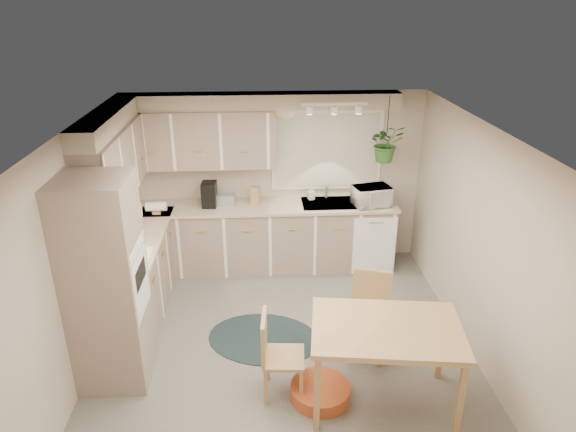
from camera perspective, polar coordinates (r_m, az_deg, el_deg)
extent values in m
plane|color=slate|center=(5.81, -0.50, -14.14)|extent=(4.20, 4.20, 0.00)
plane|color=white|center=(4.75, -0.60, 9.52)|extent=(4.20, 4.20, 0.00)
cube|color=#BAAB9A|center=(7.10, -1.40, 4.14)|extent=(4.00, 0.04, 2.40)
cube|color=#BAAB9A|center=(3.43, 1.33, -19.53)|extent=(4.00, 0.04, 2.40)
cube|color=#BAAB9A|center=(5.46, -22.05, -3.82)|extent=(0.04, 4.20, 2.40)
cube|color=#BAAB9A|center=(5.62, 20.30, -2.76)|extent=(0.04, 4.20, 2.40)
cube|color=gray|center=(6.46, -16.26, -6.22)|extent=(0.60, 1.85, 0.90)
cube|color=gray|center=(7.11, -2.86, -2.41)|extent=(3.60, 0.60, 0.90)
cube|color=beige|center=(6.25, -16.65, -2.46)|extent=(0.64, 1.89, 0.04)
cube|color=beige|center=(6.91, -2.94, 1.07)|extent=(3.64, 0.64, 0.04)
cube|color=gray|center=(5.12, -19.56, -7.21)|extent=(0.65, 0.65, 2.10)
cube|color=white|center=(5.03, -16.03, -7.24)|extent=(0.02, 0.56, 0.58)
cube|color=gray|center=(6.07, -18.62, 5.76)|extent=(0.35, 2.00, 0.75)
cube|color=gray|center=(6.79, -9.94, 8.41)|extent=(2.00, 0.35, 0.75)
cube|color=#BAAB9A|center=(5.97, -19.44, 10.09)|extent=(0.30, 2.00, 0.20)
cube|color=#BAAB9A|center=(6.67, -3.20, 12.64)|extent=(3.60, 0.30, 0.20)
cube|color=white|center=(5.73, -17.76, -4.72)|extent=(0.52, 0.58, 0.02)
cube|color=white|center=(5.55, -18.53, -0.56)|extent=(0.40, 0.60, 0.14)
cube|color=silver|center=(7.01, 4.35, 7.25)|extent=(1.40, 0.02, 1.00)
cube|color=white|center=(7.02, 4.34, 7.27)|extent=(1.50, 0.02, 1.10)
cube|color=#A0A3A7|center=(6.99, 4.46, 1.11)|extent=(0.70, 0.48, 0.10)
cube|color=white|center=(7.01, 9.55, -3.35)|extent=(0.58, 0.02, 0.83)
cube|color=white|center=(6.34, 5.17, 12.29)|extent=(0.80, 0.04, 0.04)
cylinder|color=#E6AF51|center=(6.82, -0.18, 11.88)|extent=(0.30, 0.03, 0.30)
cube|color=tan|center=(4.97, 10.58, -15.95)|extent=(1.43, 1.05, 0.83)
cube|color=tan|center=(4.98, -0.47, -15.22)|extent=(0.43, 0.43, 0.86)
cube|color=tan|center=(5.50, 8.95, -11.04)|extent=(0.54, 0.54, 0.91)
ellipsoid|color=black|center=(5.90, -2.74, -13.41)|extent=(1.44, 1.21, 0.01)
cylinder|color=#C55427|center=(5.17, 3.61, -18.89)|extent=(0.66, 0.66, 0.13)
imported|color=white|center=(6.92, 9.29, 2.44)|extent=(0.53, 0.37, 0.32)
imported|color=white|center=(7.07, 2.57, 2.15)|extent=(0.13, 0.20, 0.09)
imported|color=#2D5D25|center=(6.76, 10.83, 7.51)|extent=(0.48, 0.52, 0.38)
cube|color=black|center=(6.88, -8.73, 2.40)|extent=(0.20, 0.24, 0.33)
cube|color=#A0A3A7|center=(6.92, -6.93, 1.81)|extent=(0.27, 0.17, 0.15)
cube|color=tan|center=(6.91, -3.65, 2.33)|extent=(0.13, 0.13, 0.24)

